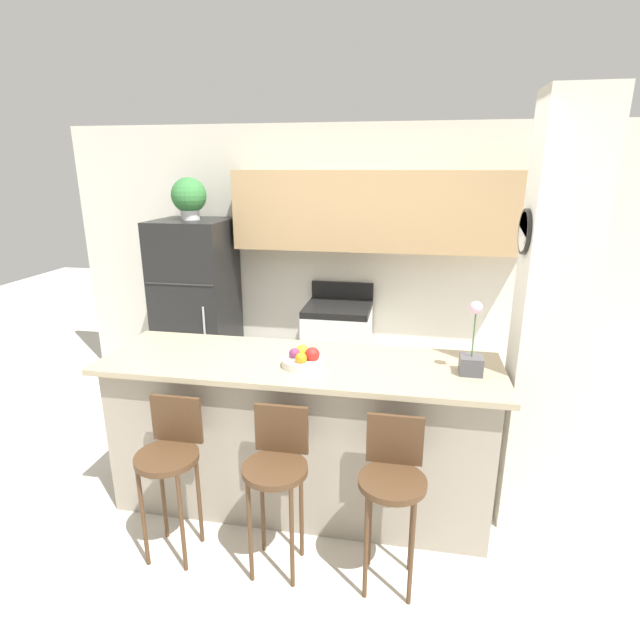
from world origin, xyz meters
The scene contains 12 objects.
ground_plane centered at (0.00, 0.00, 0.00)m, with size 14.00×14.00×0.00m, color beige.
wall_back centered at (0.13, 1.97, 1.48)m, with size 5.60×0.38×2.55m.
pillar_right centered at (1.44, 0.12, 1.28)m, with size 0.38×0.32×2.55m.
counter_bar centered at (0.00, 0.00, 0.51)m, with size 2.46×0.75×1.01m.
refrigerator centered at (-1.41, 1.64, 0.84)m, with size 0.69×0.71×1.68m.
stove_range centered at (-0.01, 1.70, 0.46)m, with size 0.61×0.62×1.07m.
bar_stool_left centered at (-0.61, -0.56, 0.61)m, with size 0.35×0.35×0.93m.
bar_stool_mid centered at (0.00, -0.56, 0.61)m, with size 0.35×0.35×0.93m.
bar_stool_right centered at (0.61, -0.56, 0.61)m, with size 0.35×0.35×0.93m.
potted_plant_on_fridge centered at (-1.41, 1.64, 1.89)m, with size 0.32×0.32×0.38m.
orchid_vase centered at (1.02, -0.01, 1.12)m, with size 0.13×0.13×0.43m.
fruit_bowl centered at (0.05, -0.08, 1.06)m, with size 0.25×0.25×0.12m.
Camera 1 is at (0.65, -2.79, 2.16)m, focal length 28.00 mm.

